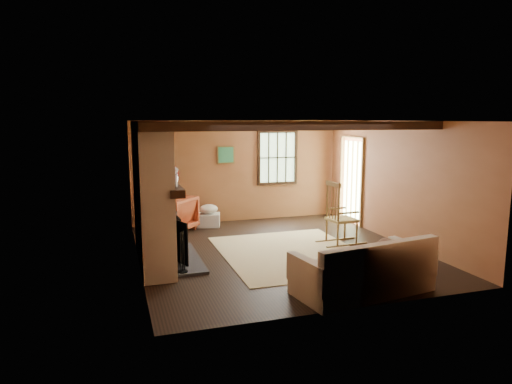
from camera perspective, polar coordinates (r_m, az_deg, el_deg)
name	(u,v)px	position (r m, az deg, el deg)	size (l,w,h in m)	color
ground	(277,251)	(8.58, 2.67, -7.38)	(5.50, 5.50, 0.00)	black
room_envelope	(284,162)	(8.58, 3.54, 3.74)	(5.02, 5.52, 2.44)	brown
fireplace	(154,199)	(7.85, -12.69, -0.89)	(1.02, 2.30, 2.40)	#925638
rug	(291,253)	(8.47, 4.43, -7.60)	(2.50, 3.00, 0.01)	beige
rocking_chair	(340,217)	(9.11, 10.43, -3.14)	(0.93, 0.54, 1.25)	#A28C4E
sofa	(365,273)	(6.70, 13.51, -9.86)	(2.10, 1.17, 0.80)	beige
firewood_pile	(156,223)	(10.61, -12.44, -3.75)	(0.61, 0.11, 0.22)	#513123
laundry_basket	(209,220)	(10.50, -5.93, -3.51)	(0.50, 0.38, 0.30)	silver
basket_pillow	(209,209)	(10.44, -5.96, -2.13)	(0.43, 0.34, 0.21)	beige
armchair	(172,214)	(10.11, -10.40, -2.69)	(0.84, 0.86, 0.78)	#BF6026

